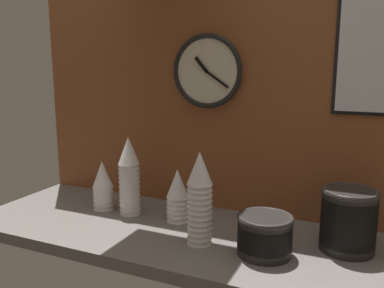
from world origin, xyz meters
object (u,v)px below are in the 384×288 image
object	(u,v)px
cup_stack_center_right	(200,198)
wall_clock	(207,71)
cup_stack_center_left	(129,176)
bowl_stack_right	(265,234)
cup_stack_center	(178,195)
cup_stack_left	(103,185)
bowl_stack_far_right	(348,219)

from	to	relation	value
cup_stack_center_right	wall_clock	distance (m)	0.51
cup_stack_center_left	bowl_stack_right	bearing A→B (deg)	-12.58
cup_stack_center	wall_clock	size ratio (longest dim) A/B	0.69
cup_stack_left	wall_clock	size ratio (longest dim) A/B	0.69
cup_stack_left	bowl_stack_far_right	bearing A→B (deg)	0.39
cup_stack_center	bowl_stack_right	distance (m)	0.38
cup_stack_center_right	bowl_stack_right	world-z (taller)	cup_stack_center_right
bowl_stack_far_right	bowl_stack_right	size ratio (longest dim) A/B	1.16
cup_stack_center_left	wall_clock	size ratio (longest dim) A/B	1.07
cup_stack_center	cup_stack_center_left	bearing A→B (deg)	-177.45
cup_stack_center	bowl_stack_right	size ratio (longest dim) A/B	1.15
cup_stack_center_right	bowl_stack_far_right	world-z (taller)	cup_stack_center_right
cup_stack_left	cup_stack_center_right	bearing A→B (deg)	-15.80
bowl_stack_right	wall_clock	distance (m)	0.64
cup_stack_left	cup_stack_center_left	bearing A→B (deg)	-0.46
cup_stack_center_right	wall_clock	world-z (taller)	wall_clock
cup_stack_center_left	cup_stack_center	xyz separation A→B (m)	(0.20, 0.01, -0.05)
cup_stack_center_left	cup_stack_left	world-z (taller)	cup_stack_center_left
cup_stack_center	cup_stack_left	distance (m)	0.32
cup_stack_center_right	bowl_stack_right	distance (m)	0.22
bowl_stack_right	cup_stack_left	bearing A→B (deg)	169.58
cup_stack_center	bowl_stack_far_right	distance (m)	0.58
cup_stack_center_left	cup_stack_center_right	bearing A→B (deg)	-20.88
cup_stack_center	wall_clock	bearing A→B (deg)	76.27
cup_stack_center	wall_clock	xyz separation A→B (m)	(0.04, 0.17, 0.44)
cup_stack_center_left	bowl_stack_far_right	xyz separation A→B (m)	(0.78, 0.01, -0.05)
bowl_stack_far_right	wall_clock	size ratio (longest dim) A/B	0.70
cup_stack_center_left	cup_stack_left	distance (m)	0.13
cup_stack_left	cup_stack_center_right	size ratio (longest dim) A/B	0.65
cup_stack_left	bowl_stack_right	xyz separation A→B (m)	(0.68, -0.12, -0.03)
cup_stack_left	bowl_stack_right	world-z (taller)	cup_stack_left
cup_stack_center	cup_stack_center_right	world-z (taller)	cup_stack_center_right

